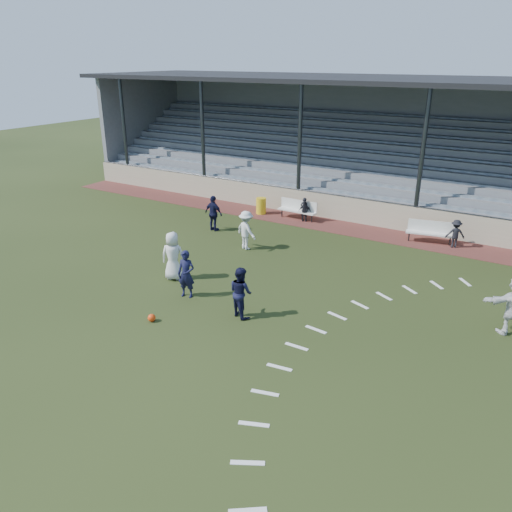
{
  "coord_description": "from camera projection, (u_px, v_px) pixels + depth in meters",
  "views": [
    {
      "loc": [
        8.12,
        -10.91,
        7.61
      ],
      "look_at": [
        0.0,
        2.5,
        1.3
      ],
      "focal_mm": 35.0,
      "sensor_mm": 36.0,
      "label": 1
    }
  ],
  "objects": [
    {
      "name": "trash_bin",
      "position": [
        261.0,
        206.0,
        25.66
      ],
      "size": [
        0.51,
        0.51,
        0.82
      ],
      "primitive_type": "cylinder",
      "color": "yellow",
      "rests_on": "cinder_track"
    },
    {
      "name": "player_white_lead",
      "position": [
        173.0,
        256.0,
        17.98
      ],
      "size": [
        1.02,
        0.85,
        1.8
      ],
      "primitive_type": "imported",
      "rotation": [
        0.0,
        0.0,
        3.51
      ],
      "color": "silver",
      "rests_on": "ground"
    },
    {
      "name": "player_navy_mid",
      "position": [
        241.0,
        292.0,
        15.42
      ],
      "size": [
        0.97,
        0.87,
        1.64
      ],
      "primitive_type": "imported",
      "rotation": [
        0.0,
        0.0,
        2.76
      ],
      "color": "black",
      "rests_on": "ground"
    },
    {
      "name": "player_navy_wing",
      "position": [
        214.0,
        213.0,
        23.05
      ],
      "size": [
        1.01,
        0.5,
        1.67
      ],
      "primitive_type": "imported",
      "rotation": [
        0.0,
        0.0,
        3.04
      ],
      "color": "black",
      "rests_on": "ground"
    },
    {
      "name": "bench_right",
      "position": [
        431.0,
        230.0,
        21.63
      ],
      "size": [
        2.04,
        0.85,
        0.95
      ],
      "rotation": [
        0.0,
        0.0,
        0.21
      ],
      "color": "white",
      "rests_on": "cinder_track"
    },
    {
      "name": "penalty_arc",
      "position": [
        339.0,
        360.0,
        13.42
      ],
      "size": [
        3.89,
        14.63,
        0.01
      ],
      "color": "white",
      "rests_on": "ground"
    },
    {
      "name": "bench_left",
      "position": [
        298.0,
        208.0,
        24.77
      ],
      "size": [
        2.02,
        0.54,
        0.95
      ],
      "rotation": [
        0.0,
        0.0,
        -0.05
      ],
      "color": "white",
      "rests_on": "cinder_track"
    },
    {
      "name": "ground",
      "position": [
        214.0,
        321.0,
        15.4
      ],
      "size": [
        90.0,
        90.0,
        0.0
      ],
      "primitive_type": "plane",
      "color": "#263114",
      "rests_on": "ground"
    },
    {
      "name": "player_navy_lead",
      "position": [
        186.0,
        274.0,
        16.67
      ],
      "size": [
        0.68,
        0.52,
        1.65
      ],
      "primitive_type": "imported",
      "rotation": [
        0.0,
        0.0,
        0.24
      ],
      "color": "black",
      "rests_on": "ground"
    },
    {
      "name": "retaining_wall",
      "position": [
        352.0,
        210.0,
        24.34
      ],
      "size": [
        34.0,
        0.18,
        1.2
      ],
      "primitive_type": "cube",
      "color": "#B5A88B",
      "rests_on": "ground"
    },
    {
      "name": "football",
      "position": [
        152.0,
        318.0,
        15.33
      ],
      "size": [
        0.24,
        0.24,
        0.24
      ],
      "primitive_type": "sphere",
      "color": "#F13F0E",
      "rests_on": "ground"
    },
    {
      "name": "cinder_track",
      "position": [
        343.0,
        228.0,
        23.73
      ],
      "size": [
        34.0,
        2.0,
        0.02
      ],
      "primitive_type": "cube",
      "color": "#562622",
      "rests_on": "ground"
    },
    {
      "name": "sub_right",
      "position": [
        455.0,
        234.0,
        21.06
      ],
      "size": [
        0.89,
        0.7,
        1.21
      ],
      "primitive_type": "imported",
      "rotation": [
        0.0,
        0.0,
        3.51
      ],
      "color": "black",
      "rests_on": "cinder_track"
    },
    {
      "name": "grandstand",
      "position": [
        385.0,
        161.0,
        27.48
      ],
      "size": [
        34.6,
        9.0,
        6.61
      ],
      "color": "gray",
      "rests_on": "ground"
    },
    {
      "name": "sub_left_far",
      "position": [
        305.0,
        211.0,
        24.4
      ],
      "size": [
        0.65,
        0.43,
        1.03
      ],
      "primitive_type": "imported",
      "rotation": [
        0.0,
        0.0,
        3.47
      ],
      "color": "black",
      "rests_on": "cinder_track"
    },
    {
      "name": "sub_left_near",
      "position": [
        304.0,
        209.0,
        24.54
      ],
      "size": [
        0.43,
        0.29,
        1.16
      ],
      "primitive_type": "imported",
      "rotation": [
        0.0,
        0.0,
        3.12
      ],
      "color": "black",
      "rests_on": "cinder_track"
    },
    {
      "name": "player_white_wing",
      "position": [
        246.0,
        230.0,
        20.84
      ],
      "size": [
        1.21,
        0.93,
        1.65
      ],
      "primitive_type": "imported",
      "rotation": [
        0.0,
        0.0,
        2.8
      ],
      "color": "silver",
      "rests_on": "ground"
    }
  ]
}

